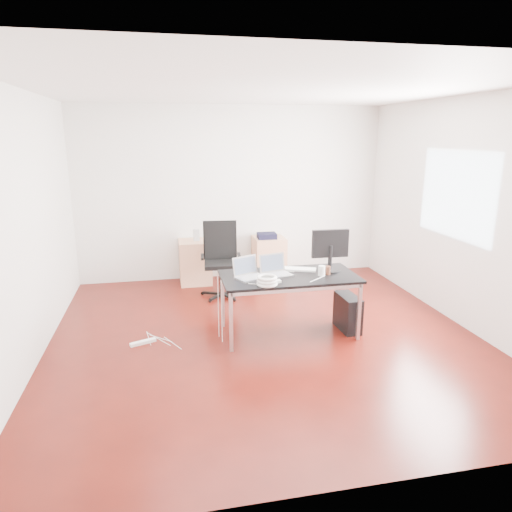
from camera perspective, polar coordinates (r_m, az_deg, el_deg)
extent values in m
plane|color=#3E0B07|center=(5.55, 1.16, -9.96)|extent=(5.00, 5.00, 0.00)
plane|color=silver|center=(5.06, 1.33, 20.19)|extent=(5.00, 5.00, 0.00)
plane|color=silver|center=(7.55, -2.99, 7.78)|extent=(5.00, 0.00, 5.00)
plane|color=silver|center=(2.82, 12.59, -4.81)|extent=(5.00, 0.00, 5.00)
plane|color=silver|center=(5.19, -26.84, 2.92)|extent=(0.00, 5.00, 5.00)
plane|color=silver|center=(6.17, 24.60, 4.85)|extent=(0.00, 5.00, 5.00)
plane|color=white|center=(6.30, 23.63, 6.98)|extent=(0.00, 1.50, 1.50)
cube|color=black|center=(5.40, 4.16, -2.59)|extent=(1.60, 0.80, 0.03)
cube|color=silver|center=(5.05, -3.14, -8.23)|extent=(0.04, 0.04, 0.70)
cube|color=silver|center=(5.70, -4.19, -5.51)|extent=(0.04, 0.04, 0.70)
cube|color=silver|center=(5.46, 12.75, -6.80)|extent=(0.04, 0.04, 0.70)
cube|color=silver|center=(6.06, 10.06, -4.45)|extent=(0.04, 0.04, 0.70)
cylinder|color=black|center=(6.78, -4.35, -3.17)|extent=(0.06, 0.06, 0.47)
cube|color=black|center=(6.70, -4.40, -1.02)|extent=(0.52, 0.50, 0.06)
cube|color=black|center=(6.84, -4.51, 1.94)|extent=(0.47, 0.14, 0.55)
cube|color=tan|center=(7.43, -7.60, -0.73)|extent=(0.50, 0.50, 0.70)
cube|color=tan|center=(7.60, 1.62, -0.24)|extent=(0.50, 0.50, 0.70)
cube|color=black|center=(5.76, 11.39, -6.94)|extent=(0.22, 0.46, 0.44)
cylinder|color=black|center=(7.38, -0.73, -2.39)|extent=(0.25, 0.25, 0.28)
cube|color=white|center=(5.51, -13.94, -10.43)|extent=(0.30, 0.16, 0.04)
cube|color=silver|center=(5.27, -0.63, -2.71)|extent=(0.40, 0.35, 0.01)
cube|color=silver|center=(5.33, -1.35, -1.20)|extent=(0.32, 0.18, 0.22)
cube|color=#475166|center=(5.32, -1.34, -1.22)|extent=(0.28, 0.15, 0.18)
cube|color=silver|center=(5.38, 2.63, -2.37)|extent=(0.38, 0.30, 0.01)
cube|color=silver|center=(5.44, 2.07, -0.87)|extent=(0.33, 0.13, 0.22)
cube|color=#475166|center=(5.44, 2.08, -0.89)|extent=(0.29, 0.11, 0.18)
cylinder|color=black|center=(5.62, 9.18, -1.76)|extent=(0.26, 0.26, 0.02)
cylinder|color=black|center=(5.58, 9.24, -0.18)|extent=(0.05, 0.05, 0.30)
cube|color=black|center=(5.55, 9.26, 1.55)|extent=(0.45, 0.06, 0.34)
cube|color=#475166|center=(5.58, 9.16, 1.61)|extent=(0.40, 0.01, 0.29)
cube|color=white|center=(5.61, 5.23, -1.64)|extent=(0.46, 0.29, 0.02)
cylinder|color=white|center=(5.41, 8.21, -1.84)|extent=(0.10, 0.10, 0.12)
cylinder|color=#532B1C|center=(5.47, 8.90, -1.78)|extent=(0.09, 0.09, 0.10)
torus|color=white|center=(5.03, 1.39, -3.48)|extent=(0.24, 0.24, 0.04)
torus|color=white|center=(5.02, 1.39, -3.09)|extent=(0.23, 0.23, 0.04)
torus|color=white|center=(5.01, 1.40, -2.70)|extent=(0.22, 0.22, 0.04)
cube|color=white|center=(5.13, 2.70, -3.17)|extent=(0.08, 0.08, 0.03)
cube|color=#9E9E9E|center=(7.32, -7.46, 2.60)|extent=(0.09, 0.08, 0.18)
cube|color=black|center=(7.43, 1.36, 2.55)|extent=(0.31, 0.25, 0.09)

